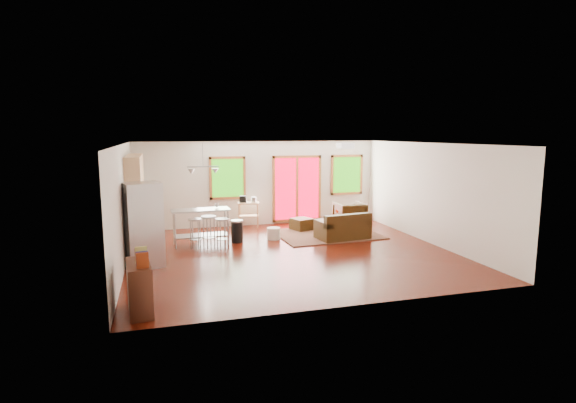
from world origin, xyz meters
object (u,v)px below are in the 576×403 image
object	(u,v)px
island	(201,220)
coffee_table	(334,221)
loveseat	(343,229)
kitchen_cart	(248,206)
armchair	(350,214)
rug	(327,234)
ottoman	(302,224)
refrigerator	(144,225)

from	to	relation	value
island	coffee_table	bearing A→B (deg)	7.11
loveseat	kitchen_cart	bearing A→B (deg)	127.27
armchair	island	size ratio (longest dim) A/B	0.57
loveseat	kitchen_cart	distance (m)	3.14
rug	island	xyz separation A→B (m)	(-3.52, -0.19, 0.62)
rug	loveseat	xyz separation A→B (m)	(0.22, -0.65, 0.28)
coffee_table	armchair	size ratio (longest dim) A/B	1.11
rug	ottoman	bearing A→B (deg)	124.29
loveseat	ottoman	bearing A→B (deg)	110.54
loveseat	coffee_table	world-z (taller)	loveseat
armchair	kitchen_cart	xyz separation A→B (m)	(-2.97, 0.83, 0.24)
refrigerator	island	size ratio (longest dim) A/B	1.22
armchair	kitchen_cart	size ratio (longest dim) A/B	0.87
loveseat	coffee_table	bearing A→B (deg)	75.75
loveseat	island	bearing A→B (deg)	165.94
rug	refrigerator	size ratio (longest dim) A/B	1.54
rug	kitchen_cart	distance (m)	2.60
coffee_table	refrigerator	world-z (taller)	refrigerator
armchair	kitchen_cart	distance (m)	3.10
armchair	island	world-z (taller)	island
loveseat	armchair	bearing A→B (deg)	53.24
refrigerator	island	distance (m)	2.06
rug	island	bearing A→B (deg)	-176.92
rug	kitchen_cart	size ratio (longest dim) A/B	2.86
ottoman	kitchen_cart	xyz separation A→B (m)	(-1.45, 0.83, 0.49)
loveseat	refrigerator	bearing A→B (deg)	-174.95
coffee_table	kitchen_cart	xyz separation A→B (m)	(-2.30, 1.29, 0.36)
kitchen_cart	refrigerator	bearing A→B (deg)	-131.10
coffee_table	island	distance (m)	3.90
rug	kitchen_cart	bearing A→B (deg)	141.09
ottoman	island	xyz separation A→B (m)	(-3.01, -0.94, 0.46)
ottoman	island	bearing A→B (deg)	-162.65
rug	ottoman	size ratio (longest dim) A/B	5.17
armchair	ottoman	xyz separation A→B (m)	(-1.53, 0.00, -0.25)
loveseat	coffee_table	distance (m)	0.95
armchair	kitchen_cart	world-z (taller)	kitchen_cart
coffee_table	armchair	world-z (taller)	armchair
coffee_table	kitchen_cart	bearing A→B (deg)	150.69
loveseat	ottoman	distance (m)	1.58
coffee_table	loveseat	bearing A→B (deg)	-97.16
armchair	ottoman	distance (m)	1.55
rug	armchair	world-z (taller)	armchair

